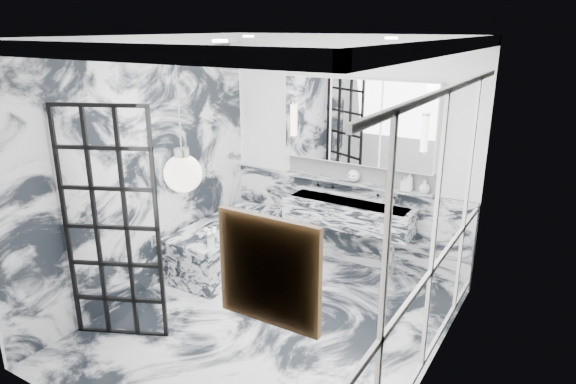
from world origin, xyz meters
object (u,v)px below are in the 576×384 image
Objects in this scene: crittall_door at (111,227)px; trough_sink at (348,214)px; mirror_cabinet at (358,122)px; bathtub at (228,244)px.

crittall_door is 2.77m from trough_sink.
mirror_cabinet is (-0.00, 0.17, 1.09)m from trough_sink.
trough_sink reaches higher than bathtub.
crittall_door reaches higher than trough_sink.
trough_sink is 1.10m from mirror_cabinet.
mirror_cabinet is at bearing 32.06° from bathtub.
crittall_door is at bearing -88.87° from bathtub.
crittall_door is 2.98m from mirror_cabinet.
bathtub is (-1.32, -0.83, -1.54)m from mirror_cabinet.
trough_sink is (1.29, 2.42, -0.39)m from crittall_door.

